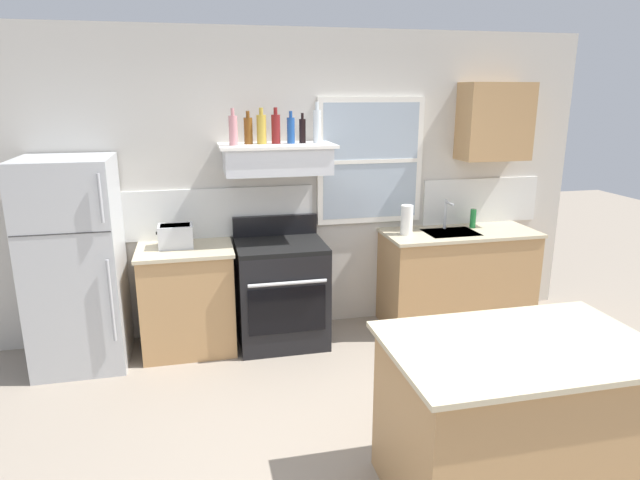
% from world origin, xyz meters
% --- Properties ---
extents(ground_plane, '(16.00, 16.00, 0.00)m').
position_xyz_m(ground_plane, '(0.00, 0.00, 0.00)').
color(ground_plane, gray).
extents(back_wall, '(5.40, 0.11, 2.70)m').
position_xyz_m(back_wall, '(0.03, 2.23, 1.35)').
color(back_wall, beige).
rests_on(back_wall, ground_plane).
extents(refrigerator, '(0.70, 0.72, 1.69)m').
position_xyz_m(refrigerator, '(-1.90, 1.84, 0.84)').
color(refrigerator, '#B7BABC').
rests_on(refrigerator, ground_plane).
extents(counter_left_of_stove, '(0.79, 0.63, 0.91)m').
position_xyz_m(counter_left_of_stove, '(-1.05, 1.90, 0.46)').
color(counter_left_of_stove, tan).
rests_on(counter_left_of_stove, ground_plane).
extents(toaster, '(0.30, 0.20, 0.19)m').
position_xyz_m(toaster, '(-1.12, 1.93, 1.01)').
color(toaster, silver).
rests_on(toaster, counter_left_of_stove).
extents(stove_range, '(0.76, 0.69, 1.09)m').
position_xyz_m(stove_range, '(-0.25, 1.86, 0.46)').
color(stove_range, black).
rests_on(stove_range, ground_plane).
extents(range_hood_shelf, '(0.96, 0.52, 0.24)m').
position_xyz_m(range_hood_shelf, '(-0.25, 1.96, 1.62)').
color(range_hood_shelf, silver).
extents(bottle_rose_pink, '(0.07, 0.07, 0.29)m').
position_xyz_m(bottle_rose_pink, '(-0.61, 1.91, 1.87)').
color(bottle_rose_pink, '#C67F84').
rests_on(bottle_rose_pink, range_hood_shelf).
extents(bottle_amber_wine, '(0.07, 0.07, 0.27)m').
position_xyz_m(bottle_amber_wine, '(-0.48, 2.00, 1.86)').
color(bottle_amber_wine, brown).
rests_on(bottle_amber_wine, range_hood_shelf).
extents(bottle_champagne_gold_foil, '(0.08, 0.08, 0.30)m').
position_xyz_m(bottle_champagne_gold_foil, '(-0.37, 1.98, 1.87)').
color(bottle_champagne_gold_foil, '#B29333').
rests_on(bottle_champagne_gold_foil, range_hood_shelf).
extents(bottle_red_label_wine, '(0.07, 0.07, 0.30)m').
position_xyz_m(bottle_red_label_wine, '(-0.25, 1.99, 1.87)').
color(bottle_red_label_wine, maroon).
rests_on(bottle_red_label_wine, range_hood_shelf).
extents(bottle_blue_liqueur, '(0.07, 0.07, 0.27)m').
position_xyz_m(bottle_blue_liqueur, '(-0.12, 1.97, 1.86)').
color(bottle_blue_liqueur, '#1E478C').
rests_on(bottle_blue_liqueur, range_hood_shelf).
extents(bottle_balsamic_dark, '(0.06, 0.06, 0.25)m').
position_xyz_m(bottle_balsamic_dark, '(-0.02, 1.99, 1.85)').
color(bottle_balsamic_dark, black).
rests_on(bottle_balsamic_dark, range_hood_shelf).
extents(bottle_clear_tall, '(0.06, 0.06, 0.34)m').
position_xyz_m(bottle_clear_tall, '(0.10, 1.95, 1.89)').
color(bottle_clear_tall, silver).
rests_on(bottle_clear_tall, range_hood_shelf).
extents(counter_right_with_sink, '(1.43, 0.63, 0.91)m').
position_xyz_m(counter_right_with_sink, '(1.45, 1.90, 0.46)').
color(counter_right_with_sink, tan).
rests_on(counter_right_with_sink, ground_plane).
extents(sink_faucet, '(0.03, 0.17, 0.28)m').
position_xyz_m(sink_faucet, '(1.35, 2.00, 1.08)').
color(sink_faucet, silver).
rests_on(sink_faucet, counter_right_with_sink).
extents(paper_towel_roll, '(0.11, 0.11, 0.27)m').
position_xyz_m(paper_towel_roll, '(0.92, 1.90, 1.04)').
color(paper_towel_roll, white).
rests_on(paper_towel_roll, counter_right_with_sink).
extents(dish_soap_bottle, '(0.06, 0.06, 0.18)m').
position_xyz_m(dish_soap_bottle, '(1.63, 2.00, 1.00)').
color(dish_soap_bottle, '#268C3F').
rests_on(dish_soap_bottle, counter_right_with_sink).
extents(kitchen_island, '(1.40, 0.90, 0.91)m').
position_xyz_m(kitchen_island, '(0.67, -0.35, 0.46)').
color(kitchen_island, tan).
rests_on(kitchen_island, ground_plane).
extents(upper_cabinet_right, '(0.64, 0.32, 0.70)m').
position_xyz_m(upper_cabinet_right, '(1.80, 2.04, 1.90)').
color(upper_cabinet_right, tan).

